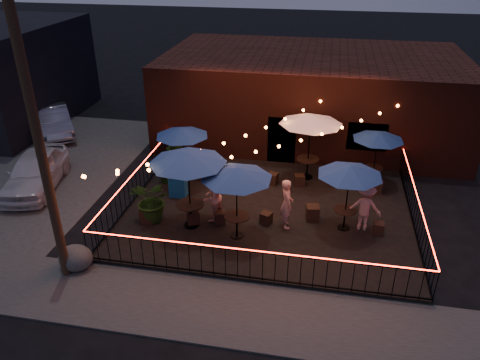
# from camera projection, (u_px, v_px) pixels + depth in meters

# --- Properties ---
(ground) EXTENTS (110.00, 110.00, 0.00)m
(ground) POSITION_uv_depth(u_px,v_px,m) (260.00, 244.00, 15.25)
(ground) COLOR black
(ground) RESTS_ON ground
(patio) EXTENTS (10.00, 8.00, 0.15)m
(patio) POSITION_uv_depth(u_px,v_px,m) (268.00, 210.00, 16.96)
(patio) COLOR black
(patio) RESTS_ON ground
(sidewalk) EXTENTS (18.00, 2.50, 0.05)m
(sidewalk) POSITION_uv_depth(u_px,v_px,m) (242.00, 313.00, 12.41)
(sidewalk) COLOR #3D3B38
(sidewalk) RESTS_ON ground
(parking_lot) EXTENTS (11.00, 12.00, 0.02)m
(parking_lot) POSITION_uv_depth(u_px,v_px,m) (6.00, 162.00, 20.71)
(parking_lot) COLOR #3D3B38
(parking_lot) RESTS_ON ground
(brick_building) EXTENTS (14.00, 8.00, 4.00)m
(brick_building) POSITION_uv_depth(u_px,v_px,m) (312.00, 95.00, 22.85)
(brick_building) COLOR #38170F
(brick_building) RESTS_ON ground
(utility_pole) EXTENTS (0.26, 0.26, 8.00)m
(utility_pole) POSITION_uv_depth(u_px,v_px,m) (41.00, 151.00, 12.03)
(utility_pole) COLOR #332514
(utility_pole) RESTS_ON ground
(fence_front) EXTENTS (10.00, 0.04, 1.04)m
(fence_front) POSITION_uv_depth(u_px,v_px,m) (250.00, 265.00, 13.20)
(fence_front) COLOR black
(fence_front) RESTS_ON patio
(fence_left) EXTENTS (0.04, 8.00, 1.04)m
(fence_left) POSITION_uv_depth(u_px,v_px,m) (137.00, 184.00, 17.51)
(fence_left) COLOR black
(fence_left) RESTS_ON patio
(fence_right) EXTENTS (0.04, 8.00, 1.04)m
(fence_right) POSITION_uv_depth(u_px,v_px,m) (415.00, 210.00, 15.86)
(fence_right) COLOR black
(fence_right) RESTS_ON patio
(festoon_lights) EXTENTS (10.02, 8.72, 1.32)m
(festoon_lights) POSITION_uv_depth(u_px,v_px,m) (239.00, 150.00, 15.73)
(festoon_lights) COLOR orange
(festoon_lights) RESTS_ON ground
(cafe_table_0) EXTENTS (3.09, 3.09, 2.78)m
(cafe_table_0) POSITION_uv_depth(u_px,v_px,m) (187.00, 158.00, 14.76)
(cafe_table_0) COLOR black
(cafe_table_0) RESTS_ON patio
(cafe_table_1) EXTENTS (2.27, 2.27, 2.28)m
(cafe_table_1) POSITION_uv_depth(u_px,v_px,m) (182.00, 133.00, 17.89)
(cafe_table_1) COLOR black
(cafe_table_1) RESTS_ON patio
(cafe_table_2) EXTENTS (2.96, 2.96, 2.50)m
(cafe_table_2) POSITION_uv_depth(u_px,v_px,m) (237.00, 174.00, 14.34)
(cafe_table_2) COLOR black
(cafe_table_2) RESTS_ON patio
(cafe_table_3) EXTENTS (2.85, 2.85, 2.72)m
(cafe_table_3) POSITION_uv_depth(u_px,v_px,m) (311.00, 120.00, 17.96)
(cafe_table_3) COLOR black
(cafe_table_3) RESTS_ON patio
(cafe_table_4) EXTENTS (2.80, 2.80, 2.34)m
(cafe_table_4) POSITION_uv_depth(u_px,v_px,m) (350.00, 171.00, 14.82)
(cafe_table_4) COLOR black
(cafe_table_4) RESTS_ON patio
(cafe_table_5) EXTENTS (2.61, 2.61, 2.17)m
(cafe_table_5) POSITION_uv_depth(u_px,v_px,m) (378.00, 136.00, 17.81)
(cafe_table_5) COLOR black
(cafe_table_5) RESTS_ON patio
(bistro_chair_0) EXTENTS (0.44, 0.44, 0.51)m
(bistro_chair_0) POSITION_uv_depth(u_px,v_px,m) (147.00, 215.00, 16.04)
(bistro_chair_0) COLOR black
(bistro_chair_0) RESTS_ON patio
(bistro_chair_1) EXTENTS (0.53, 0.53, 0.48)m
(bistro_chair_1) POSITION_uv_depth(u_px,v_px,m) (193.00, 217.00, 15.97)
(bistro_chair_1) COLOR black
(bistro_chair_1) RESTS_ON patio
(bistro_chair_2) EXTENTS (0.42, 0.42, 0.40)m
(bistro_chair_2) POSITION_uv_depth(u_px,v_px,m) (176.00, 176.00, 18.82)
(bistro_chair_2) COLOR black
(bistro_chair_2) RESTS_ON patio
(bistro_chair_3) EXTENTS (0.40, 0.40, 0.46)m
(bistro_chair_3) POSITION_uv_depth(u_px,v_px,m) (205.00, 175.00, 18.81)
(bistro_chair_3) COLOR black
(bistro_chair_3) RESTS_ON patio
(bistro_chair_4) EXTENTS (0.46, 0.46, 0.43)m
(bistro_chair_4) POSITION_uv_depth(u_px,v_px,m) (220.00, 217.00, 16.01)
(bistro_chair_4) COLOR black
(bistro_chair_4) RESTS_ON patio
(bistro_chair_5) EXTENTS (0.45, 0.45, 0.41)m
(bistro_chair_5) POSITION_uv_depth(u_px,v_px,m) (266.00, 218.00, 15.97)
(bistro_chair_5) COLOR black
(bistro_chair_5) RESTS_ON patio
(bistro_chair_6) EXTENTS (0.47, 0.47, 0.46)m
(bistro_chair_6) POSITION_uv_depth(u_px,v_px,m) (273.00, 179.00, 18.53)
(bistro_chair_6) COLOR black
(bistro_chair_6) RESTS_ON patio
(bistro_chair_7) EXTENTS (0.46, 0.46, 0.44)m
(bistro_chair_7) POSITION_uv_depth(u_px,v_px,m) (299.00, 180.00, 18.43)
(bistro_chair_7) COLOR black
(bistro_chair_7) RESTS_ON patio
(bistro_chair_8) EXTENTS (0.49, 0.49, 0.51)m
(bistro_chair_8) POSITION_uv_depth(u_px,v_px,m) (313.00, 213.00, 16.19)
(bistro_chair_8) COLOR black
(bistro_chair_8) RESTS_ON patio
(bistro_chair_9) EXTENTS (0.36, 0.36, 0.41)m
(bistro_chair_9) POSITION_uv_depth(u_px,v_px,m) (378.00, 228.00, 15.43)
(bistro_chair_9) COLOR black
(bistro_chair_9) RESTS_ON patio
(bistro_chair_10) EXTENTS (0.49, 0.49, 0.50)m
(bistro_chair_10) POSITION_uv_depth(u_px,v_px,m) (347.00, 177.00, 18.60)
(bistro_chair_10) COLOR black
(bistro_chair_10) RESTS_ON patio
(bistro_chair_11) EXTENTS (0.42, 0.42, 0.44)m
(bistro_chair_11) POSITION_uv_depth(u_px,v_px,m) (378.00, 187.00, 17.96)
(bistro_chair_11) COLOR black
(bistro_chair_11) RESTS_ON patio
(patron_a) EXTENTS (0.60, 0.74, 1.76)m
(patron_a) POSITION_uv_depth(u_px,v_px,m) (287.00, 204.00, 15.51)
(patron_a) COLOR tan
(patron_a) RESTS_ON patio
(patron_b) EXTENTS (0.91, 1.03, 1.79)m
(patron_b) POSITION_uv_depth(u_px,v_px,m) (212.00, 197.00, 15.89)
(patron_b) COLOR tan
(patron_b) RESTS_ON patio
(patron_c) EXTENTS (1.14, 0.71, 1.69)m
(patron_c) POSITION_uv_depth(u_px,v_px,m) (365.00, 207.00, 15.39)
(patron_c) COLOR #CAA38C
(patron_c) RESTS_ON patio
(potted_shrub_a) EXTENTS (1.76, 1.67, 1.54)m
(potted_shrub_a) POSITION_uv_depth(u_px,v_px,m) (153.00, 201.00, 15.89)
(potted_shrub_a) COLOR #16340B
(potted_shrub_a) RESTS_ON patio
(potted_shrub_b) EXTENTS (0.88, 0.78, 1.37)m
(potted_shrub_b) POSITION_uv_depth(u_px,v_px,m) (167.00, 167.00, 18.41)
(potted_shrub_b) COLOR #154013
(potted_shrub_b) RESTS_ON patio
(potted_shrub_c) EXTENTS (0.97, 0.97, 1.37)m
(potted_shrub_c) POSITION_uv_depth(u_px,v_px,m) (175.00, 145.00, 20.35)
(potted_shrub_c) COLOR #163911
(potted_shrub_c) RESTS_ON patio
(cooler) EXTENTS (0.67, 0.48, 0.88)m
(cooler) POSITION_uv_depth(u_px,v_px,m) (178.00, 185.00, 17.56)
(cooler) COLOR #155DA5
(cooler) RESTS_ON patio
(boulder) EXTENTS (1.21, 1.14, 0.75)m
(boulder) POSITION_uv_depth(u_px,v_px,m) (76.00, 258.00, 13.97)
(boulder) COLOR #43433E
(boulder) RESTS_ON ground
(car_white) EXTENTS (2.66, 4.55, 1.45)m
(car_white) POSITION_uv_depth(u_px,v_px,m) (35.00, 171.00, 18.31)
(car_white) COLOR silver
(car_white) RESTS_ON ground
(car_silver) EXTENTS (3.66, 4.20, 1.37)m
(car_silver) POSITION_uv_depth(u_px,v_px,m) (54.00, 121.00, 23.36)
(car_silver) COLOR gray
(car_silver) RESTS_ON ground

